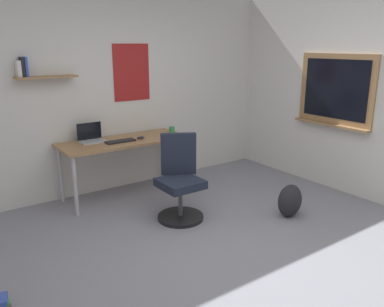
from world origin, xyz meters
The scene contains 9 objects.
ground_plane centered at (0.00, 0.00, 0.00)m, with size 5.20×5.20×0.00m, color gray.
wall_back centered at (0.00, 2.45, 1.30)m, with size 5.00×0.30×2.60m.
desk centered at (-0.04, 2.05, 0.68)m, with size 1.61×0.64×0.74m.
office_chair centered at (0.17, 1.08, 0.41)m, with size 0.55×0.56×0.95m.
laptop centered at (-0.40, 2.20, 0.80)m, with size 0.31×0.21×0.23m.
keyboard centered at (-0.12, 1.97, 0.75)m, with size 0.37×0.13×0.02m, color black.
computer_mouse centered at (0.16, 1.97, 0.76)m, with size 0.10×0.06×0.03m, color #262628.
coffee_mug centered at (0.67, 2.02, 0.79)m, with size 0.08×0.08×0.09m, color #338C4C.
backpack centered at (1.20, 0.36, 0.19)m, with size 0.32×0.22×0.38m, color #232328.
Camera 1 is at (-2.10, -2.38, 1.91)m, focal length 36.58 mm.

